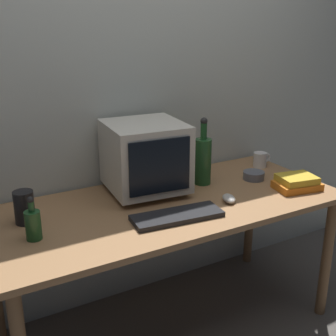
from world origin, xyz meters
The scene contains 12 objects.
ground_plane centered at (0.00, 0.00, 0.00)m, with size 6.00×6.00×0.00m, color #56514C.
back_wall centered at (0.00, 0.45, 1.25)m, with size 4.00×0.08×2.50m, color beige.
desk centered at (0.00, 0.00, 0.66)m, with size 1.76×0.78×0.74m.
crt_monitor centered at (-0.04, 0.18, 0.93)m, with size 0.41×0.42×0.37m.
keyboard centered at (-0.05, -0.18, 0.75)m, with size 0.42×0.15×0.02m, color black.
computer_mouse centered at (0.27, -0.14, 0.76)m, with size 0.06×0.10×0.04m, color beige.
bottle_tall centered at (0.29, 0.13, 0.88)m, with size 0.09×0.09×0.37m.
bottle_short centered at (-0.67, -0.06, 0.81)m, with size 0.07×0.07×0.19m.
book_stack centered at (0.68, -0.18, 0.78)m, with size 0.25×0.19×0.07m.
mug centered at (0.76, 0.20, 0.79)m, with size 0.12×0.08×0.09m.
cd_spindle centered at (0.58, 0.05, 0.76)m, with size 0.12×0.12×0.04m, color #595B66.
metal_canister centered at (-0.67, 0.11, 0.82)m, with size 0.09×0.09×0.15m, color black.
Camera 1 is at (-1.00, -1.76, 1.62)m, focal length 47.48 mm.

